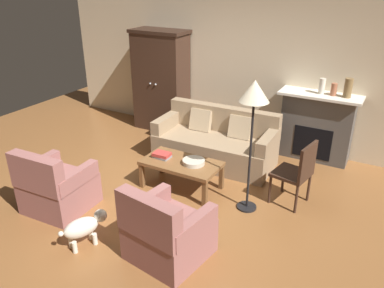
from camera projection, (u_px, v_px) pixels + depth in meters
name	position (u px, v px, depth m)	size (l,w,h in m)	color
ground_plane	(160.00, 198.00, 5.34)	(9.60, 9.60, 0.00)	brown
back_wall	(237.00, 62.00, 6.79)	(7.20, 0.10, 2.80)	beige
fireplace	(316.00, 126.00, 6.25)	(1.26, 0.48, 1.12)	#4C4947
armoire	(161.00, 81.00, 7.34)	(1.06, 0.57, 1.90)	#382319
couch	(216.00, 143.00, 6.25)	(1.94, 0.90, 0.86)	#937A5B
coffee_table	(181.00, 165.00, 5.44)	(1.10, 0.60, 0.42)	brown
fruit_bowl	(194.00, 162.00, 5.35)	(0.31, 0.31, 0.06)	beige
book_stack	(162.00, 155.00, 5.53)	(0.25, 0.18, 0.08)	gray
mantel_vase_cream	(322.00, 86.00, 5.96)	(0.09, 0.09, 0.24)	beige
mantel_vase_terracotta	(334.00, 89.00, 5.89)	(0.09, 0.09, 0.19)	#A86042
mantel_vase_bronze	(348.00, 88.00, 5.78)	(0.12, 0.12, 0.29)	olive
armchair_near_left	(56.00, 188.00, 4.97)	(0.81, 0.81, 0.88)	#935B56
armchair_near_right	(166.00, 233.00, 4.12)	(0.87, 0.87, 0.88)	#935B56
side_chair_wooden	(298.00, 170.00, 5.00)	(0.51, 0.51, 0.90)	#382319
floor_lamp	(254.00, 99.00, 4.50)	(0.36, 0.36, 1.74)	black
dog	(84.00, 227.00, 4.33)	(0.34, 0.54, 0.39)	beige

